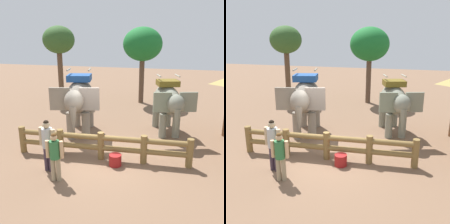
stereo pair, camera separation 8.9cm
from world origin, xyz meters
The scene contains 9 objects.
ground_plane centered at (0.00, 0.00, 0.00)m, with size 60.00×60.00×0.00m, color brown.
log_fence centered at (0.00, 0.00, 0.60)m, with size 6.51×0.74×1.05m.
elephant_near_left centered at (-1.73, 2.18, 1.70)m, with size 2.31×3.60×3.02m.
elephant_center centered at (2.12, 3.39, 1.53)m, with size 2.21×3.26×2.73m.
tourist_woman_in_black centered at (-1.42, -1.29, 1.04)m, with size 0.63×0.40×1.80m.
tourist_man_in_blue centered at (-0.89, -1.78, 0.92)m, with size 0.56×0.36×1.59m.
tree_far_left centered at (-0.02, 8.93, 3.91)m, with size 2.59×2.59×5.07m.
tree_back_center centered at (-5.40, 7.55, 4.11)m, with size 2.11×2.11×5.14m.
feed_bucket centered at (0.64, -0.33, 0.21)m, with size 0.44×0.44×0.41m.
Camera 1 is at (2.72, -8.03, 4.31)m, focal length 40.13 mm.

